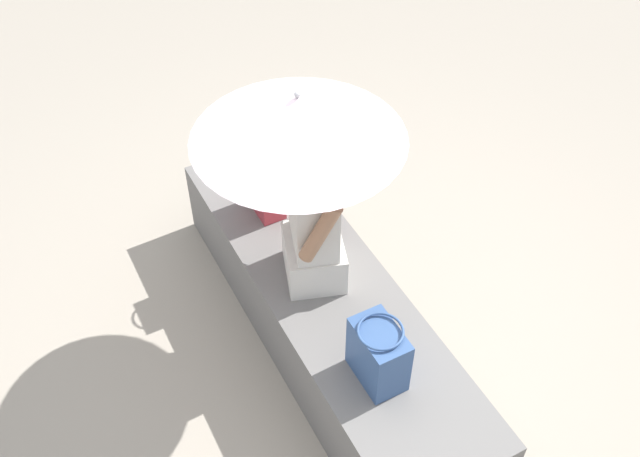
% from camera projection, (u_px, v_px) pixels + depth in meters
% --- Properties ---
extents(ground_plane, '(14.00, 14.00, 0.00)m').
position_uv_depth(ground_plane, '(326.00, 339.00, 3.96)').
color(ground_plane, '#9E9384').
extents(stone_bench, '(2.34, 0.62, 0.46)m').
position_uv_depth(stone_bench, '(326.00, 313.00, 3.80)').
color(stone_bench, slate).
rests_on(stone_bench, ground).
extents(person_seated, '(0.51, 0.37, 0.90)m').
position_uv_depth(person_seated, '(314.00, 217.00, 3.41)').
color(person_seated, beige).
rests_on(person_seated, stone_bench).
extents(parasol, '(0.96, 0.96, 1.04)m').
position_uv_depth(parasol, '(298.00, 119.00, 3.11)').
color(parasol, '#B7B7BC').
rests_on(parasol, stone_bench).
extents(handbag_black, '(0.25, 0.18, 0.34)m').
position_uv_depth(handbag_black, '(265.00, 186.00, 3.90)').
color(handbag_black, '#B2333D').
rests_on(handbag_black, stone_bench).
extents(tote_bag_canvas, '(0.27, 0.20, 0.32)m').
position_uv_depth(tote_bag_canvas, '(378.00, 354.00, 3.14)').
color(tote_bag_canvas, '#335184').
rests_on(tote_bag_canvas, stone_bench).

